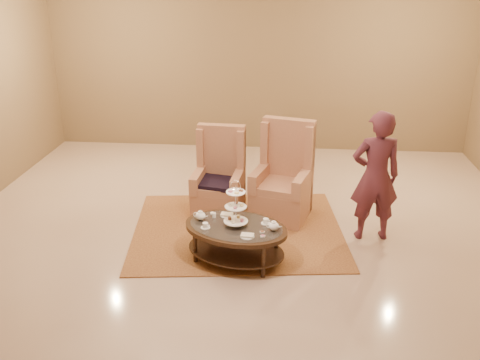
# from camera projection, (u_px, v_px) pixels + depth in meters

# --- Properties ---
(ground) EXTENTS (8.00, 8.00, 0.00)m
(ground) POSITION_uv_depth(u_px,v_px,m) (240.00, 243.00, 7.03)
(ground) COLOR beige
(ground) RESTS_ON ground
(ceiling) EXTENTS (8.00, 8.00, 0.02)m
(ceiling) POSITION_uv_depth(u_px,v_px,m) (240.00, 243.00, 7.03)
(ceiling) COLOR beige
(ceiling) RESTS_ON ground
(wall_back) EXTENTS (8.00, 0.04, 3.50)m
(wall_back) POSITION_uv_depth(u_px,v_px,m) (259.00, 59.00, 10.06)
(wall_back) COLOR olive
(wall_back) RESTS_ON ground
(rug) EXTENTS (3.09, 2.68, 0.02)m
(rug) POSITION_uv_depth(u_px,v_px,m) (238.00, 230.00, 7.37)
(rug) COLOR #AE783D
(rug) RESTS_ON ground
(tea_table) EXTENTS (1.48, 1.22, 1.07)m
(tea_table) POSITION_uv_depth(u_px,v_px,m) (236.00, 232.00, 6.48)
(tea_table) COLOR black
(tea_table) RESTS_ON ground
(armchair_left) EXTENTS (0.74, 0.76, 1.28)m
(armchair_left) POSITION_uv_depth(u_px,v_px,m) (219.00, 185.00, 7.75)
(armchair_left) COLOR #B87A57
(armchair_left) RESTS_ON ground
(armchair_right) EXTENTS (0.93, 0.95, 1.39)m
(armchair_right) POSITION_uv_depth(u_px,v_px,m) (283.00, 185.00, 7.66)
(armchair_right) COLOR #B87A57
(armchair_right) RESTS_ON ground
(person) EXTENTS (0.68, 0.49, 1.74)m
(person) POSITION_uv_depth(u_px,v_px,m) (375.00, 176.00, 6.87)
(person) COLOR #542431
(person) RESTS_ON ground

